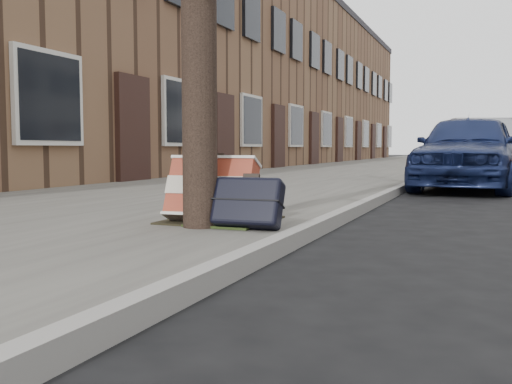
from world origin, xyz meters
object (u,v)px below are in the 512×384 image
at_px(suitcase_red, 212,190).
at_px(car_near_mid, 487,146).
at_px(suitcase_navy, 248,202).
at_px(car_near_front, 469,151).

bearing_deg(suitcase_red, car_near_mid, 76.51).
height_order(suitcase_navy, car_near_front, car_near_front).
distance_m(suitcase_red, suitcase_navy, 0.45).
height_order(suitcase_red, suitcase_navy, suitcase_red).
bearing_deg(suitcase_navy, car_near_mid, 79.96).
bearing_deg(car_near_front, car_near_mid, 92.00).
xyz_separation_m(suitcase_red, car_near_front, (1.75, 6.58, 0.28)).
xyz_separation_m(suitcase_red, car_near_mid, (2.03, 12.62, 0.39)).
relative_size(suitcase_red, car_near_mid, 0.15).
distance_m(suitcase_navy, car_near_front, 6.91).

